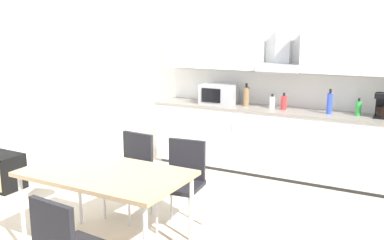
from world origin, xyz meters
name	(u,v)px	position (x,y,z in m)	size (l,w,h in m)	color
ground_plane	(152,225)	(0.00, 0.00, -0.01)	(7.68, 7.26, 0.02)	beige
wall_back	(245,73)	(0.00, 2.47, 1.31)	(6.14, 0.10, 2.63)	white
kitchen_counter	(275,141)	(0.59, 2.13, 0.45)	(3.47, 0.61, 0.90)	#333333
backsplash_tile	(283,90)	(0.59, 2.41, 1.12)	(3.45, 0.02, 0.45)	silver
upper_wall_cabinets	(282,49)	(0.59, 2.25, 1.68)	(3.45, 0.40, 0.59)	silver
microwave	(219,94)	(-0.26, 2.13, 1.04)	(0.48, 0.35, 0.28)	#ADADB2
coffee_maker	(383,105)	(1.88, 2.15, 1.05)	(0.18, 0.19, 0.30)	black
bottle_green	(358,108)	(1.61, 2.16, 0.99)	(0.07, 0.07, 0.22)	green
bottle_blue	(330,103)	(1.27, 2.11, 1.03)	(0.07, 0.07, 0.31)	blue
bottle_brown	(246,96)	(0.15, 2.16, 1.03)	(0.08, 0.08, 0.31)	brown
bottle_white	(272,102)	(0.52, 2.15, 0.98)	(0.08, 0.08, 0.19)	white
bottle_red	(284,102)	(0.68, 2.13, 0.99)	(0.08, 0.08, 0.22)	red
dining_table	(106,177)	(-0.01, -0.66, 0.71)	(1.40, 0.81, 0.76)	tan
chair_far_right	(183,175)	(0.29, 0.12, 0.53)	(0.44, 0.44, 0.87)	black
chair_far_left	(132,166)	(-0.32, 0.13, 0.53)	(0.43, 0.43, 0.87)	black
guitar_amp	(1,171)	(-2.21, -0.03, 0.22)	(0.52, 0.37, 0.44)	black
pendant_lamp	(100,42)	(-0.01, -0.66, 1.83)	(0.32, 0.32, 0.22)	silver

